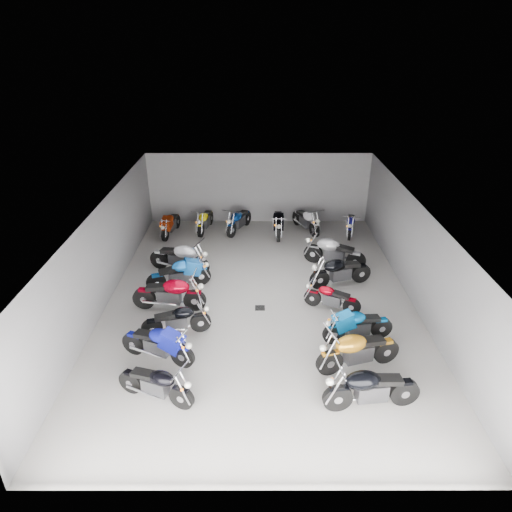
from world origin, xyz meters
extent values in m
plane|color=gray|center=(0.00, 0.00, 0.00)|extent=(14.00, 14.00, 0.00)
cube|color=slate|center=(0.00, 7.00, 1.60)|extent=(10.00, 0.10, 3.20)
cube|color=slate|center=(-5.00, 0.00, 1.60)|extent=(0.10, 14.00, 3.20)
cube|color=slate|center=(5.00, 0.00, 1.60)|extent=(0.10, 14.00, 3.20)
cube|color=black|center=(0.00, 0.00, 3.22)|extent=(10.00, 14.00, 0.04)
cube|color=black|center=(0.00, -0.50, 0.01)|extent=(0.32, 0.32, 0.01)
cylinder|color=black|center=(-1.88, -4.83, 0.32)|extent=(0.63, 0.36, 0.63)
cylinder|color=black|center=(-3.20, -4.28, 0.32)|extent=(0.64, 0.38, 0.63)
cube|color=#2D2D30|center=(-2.54, -4.55, 0.41)|extent=(0.70, 0.52, 0.39)
ellipsoid|color=black|center=(-2.34, -4.64, 0.73)|extent=(0.77, 0.62, 0.35)
cube|color=black|center=(-2.83, -4.44, 0.69)|extent=(0.66, 0.48, 0.18)
cylinder|color=black|center=(-2.06, -3.34, 0.34)|extent=(0.68, 0.37, 0.67)
cylinder|color=black|center=(-3.48, -2.78, 0.34)|extent=(0.68, 0.39, 0.67)
cube|color=#2D2D30|center=(-2.77, -3.06, 0.44)|extent=(0.75, 0.54, 0.42)
ellipsoid|color=#111899|center=(-2.56, -3.15, 0.78)|extent=(0.82, 0.65, 0.38)
cube|color=black|center=(-3.09, -2.94, 0.73)|extent=(0.70, 0.51, 0.19)
cylinder|color=black|center=(-1.77, -1.74, 0.31)|extent=(0.63, 0.27, 0.62)
cylinder|color=black|center=(-3.13, -2.07, 0.31)|extent=(0.64, 0.29, 0.62)
cube|color=#2D2D30|center=(-2.45, -1.91, 0.41)|extent=(0.68, 0.43, 0.39)
ellipsoid|color=black|center=(-2.24, -1.86, 0.72)|extent=(0.73, 0.53, 0.35)
cube|color=black|center=(-2.75, -1.98, 0.68)|extent=(0.64, 0.40, 0.18)
cylinder|color=black|center=(-2.07, -0.61, 0.36)|extent=(0.73, 0.20, 0.72)
cylinder|color=black|center=(-3.70, -0.48, 0.36)|extent=(0.73, 0.22, 0.72)
cube|color=#2D2D30|center=(-2.89, -0.54, 0.47)|extent=(0.76, 0.39, 0.45)
ellipsoid|color=maroon|center=(-2.64, -0.56, 0.83)|extent=(0.80, 0.51, 0.41)
cube|color=black|center=(-3.25, -0.52, 0.79)|extent=(0.71, 0.37, 0.21)
cylinder|color=black|center=(-2.05, 1.03, 0.34)|extent=(0.69, 0.35, 0.68)
cylinder|color=black|center=(-3.51, 0.53, 0.34)|extent=(0.70, 0.37, 0.68)
cube|color=#2D2D30|center=(-2.78, 0.78, 0.45)|extent=(0.76, 0.53, 0.43)
ellipsoid|color=#145AAD|center=(-2.56, 0.85, 0.79)|extent=(0.83, 0.64, 0.38)
cube|color=black|center=(-3.10, 0.67, 0.75)|extent=(0.71, 0.49, 0.19)
cylinder|color=black|center=(-2.17, 1.73, 0.36)|extent=(0.73, 0.38, 0.73)
cylinder|color=black|center=(-3.73, 2.27, 0.36)|extent=(0.74, 0.40, 0.73)
cube|color=#2D2D30|center=(-2.95, 2.00, 0.48)|extent=(0.81, 0.56, 0.45)
ellipsoid|color=silver|center=(-2.71, 1.92, 0.84)|extent=(0.88, 0.68, 0.41)
cube|color=black|center=(-3.29, 2.12, 0.79)|extent=(0.76, 0.53, 0.21)
cylinder|color=black|center=(1.77, -4.89, 0.36)|extent=(0.73, 0.23, 0.71)
cylinder|color=black|center=(3.38, -4.70, 0.36)|extent=(0.73, 0.25, 0.71)
cube|color=#2D2D30|center=(2.57, -4.79, 0.47)|extent=(0.76, 0.42, 0.45)
ellipsoid|color=black|center=(2.33, -4.82, 0.83)|extent=(0.81, 0.53, 0.40)
cube|color=black|center=(2.93, -4.75, 0.78)|extent=(0.71, 0.39, 0.20)
cylinder|color=black|center=(1.76, -3.63, 0.36)|extent=(0.73, 0.35, 0.72)
cylinder|color=black|center=(3.33, -3.15, 0.36)|extent=(0.74, 0.37, 0.72)
cube|color=#2D2D30|center=(2.55, -3.39, 0.47)|extent=(0.80, 0.54, 0.45)
ellipsoid|color=#C07A18|center=(2.31, -3.46, 0.83)|extent=(0.86, 0.65, 0.41)
cube|color=black|center=(2.89, -3.28, 0.79)|extent=(0.75, 0.50, 0.21)
cylinder|color=black|center=(2.07, -2.33, 0.32)|extent=(0.65, 0.26, 0.64)
cylinder|color=black|center=(3.49, -2.04, 0.32)|extent=(0.66, 0.28, 0.64)
cube|color=#2D2D30|center=(2.78, -2.19, 0.42)|extent=(0.70, 0.42, 0.40)
ellipsoid|color=#04589B|center=(2.57, -2.23, 0.74)|extent=(0.75, 0.53, 0.36)
cube|color=black|center=(3.10, -2.12, 0.70)|extent=(0.65, 0.40, 0.18)
cylinder|color=black|center=(1.70, -0.33, 0.28)|extent=(0.56, 0.34, 0.57)
cylinder|color=black|center=(2.87, -0.85, 0.28)|extent=(0.57, 0.35, 0.57)
cube|color=#2D2D30|center=(2.29, -0.59, 0.37)|extent=(0.63, 0.48, 0.35)
ellipsoid|color=#87000D|center=(2.11, -0.51, 0.65)|extent=(0.69, 0.57, 0.32)
cube|color=black|center=(2.54, -0.70, 0.62)|extent=(0.59, 0.45, 0.16)
cylinder|color=black|center=(2.06, 0.76, 0.35)|extent=(0.71, 0.34, 0.70)
cylinder|color=black|center=(3.57, 1.21, 0.35)|extent=(0.72, 0.36, 0.70)
cube|color=#2D2D30|center=(2.81, 0.99, 0.46)|extent=(0.77, 0.52, 0.44)
ellipsoid|color=black|center=(2.58, 0.92, 0.81)|extent=(0.84, 0.63, 0.39)
cube|color=black|center=(3.15, 1.09, 0.76)|extent=(0.72, 0.48, 0.20)
cylinder|color=black|center=(2.07, 2.77, 0.36)|extent=(0.73, 0.42, 0.73)
cylinder|color=black|center=(3.58, 2.12, 0.36)|extent=(0.73, 0.44, 0.73)
cube|color=#2D2D30|center=(2.82, 2.45, 0.48)|extent=(0.81, 0.60, 0.45)
ellipsoid|color=#99989C|center=(2.60, 2.54, 0.84)|extent=(0.89, 0.72, 0.41)
cube|color=black|center=(3.16, 2.30, 0.79)|extent=(0.76, 0.56, 0.21)
cylinder|color=black|center=(-3.97, 4.74, 0.32)|extent=(0.24, 0.64, 0.63)
cylinder|color=black|center=(-3.71, 6.15, 0.32)|extent=(0.26, 0.65, 0.63)
cube|color=#2D2D30|center=(-3.84, 5.45, 0.41)|extent=(0.41, 0.68, 0.39)
ellipsoid|color=#9C2809|center=(-3.88, 5.23, 0.73)|extent=(0.51, 0.73, 0.35)
cube|color=black|center=(-3.78, 5.76, 0.69)|extent=(0.38, 0.64, 0.18)
cylinder|color=black|center=(-2.51, 5.16, 0.32)|extent=(0.24, 0.65, 0.63)
cylinder|color=black|center=(-2.24, 6.58, 0.32)|extent=(0.26, 0.65, 0.63)
cube|color=#2D2D30|center=(-2.38, 5.87, 0.42)|extent=(0.41, 0.69, 0.40)
ellipsoid|color=yellow|center=(-2.42, 5.66, 0.73)|extent=(0.51, 0.73, 0.36)
cube|color=black|center=(-2.32, 6.18, 0.69)|extent=(0.38, 0.64, 0.18)
cylinder|color=black|center=(-1.18, 5.12, 0.33)|extent=(0.40, 0.67, 0.67)
cylinder|color=black|center=(-0.56, 6.50, 0.33)|extent=(0.42, 0.68, 0.67)
cube|color=#2D2D30|center=(-0.87, 5.81, 0.44)|extent=(0.56, 0.75, 0.42)
ellipsoid|color=navy|center=(-0.96, 5.60, 0.77)|extent=(0.67, 0.82, 0.38)
cube|color=black|center=(-0.73, 6.12, 0.73)|extent=(0.53, 0.70, 0.19)
cylinder|color=black|center=(0.83, 4.69, 0.35)|extent=(0.16, 0.71, 0.70)
cylinder|color=black|center=(0.86, 6.28, 0.35)|extent=(0.18, 0.71, 0.70)
cube|color=#2D2D30|center=(0.84, 5.48, 0.46)|extent=(0.35, 0.72, 0.44)
ellipsoid|color=black|center=(0.84, 5.24, 0.81)|extent=(0.46, 0.76, 0.40)
cube|color=black|center=(0.85, 5.84, 0.77)|extent=(0.32, 0.68, 0.20)
cylinder|color=black|center=(2.40, 5.15, 0.33)|extent=(0.40, 0.66, 0.66)
cylinder|color=black|center=(1.77, 6.52, 0.33)|extent=(0.42, 0.67, 0.66)
cube|color=#2D2D30|center=(2.08, 5.84, 0.43)|extent=(0.56, 0.74, 0.41)
ellipsoid|color=silver|center=(2.18, 5.63, 0.77)|extent=(0.67, 0.81, 0.37)
cube|color=black|center=(1.95, 6.14, 0.72)|extent=(0.53, 0.69, 0.19)
cylinder|color=black|center=(3.85, 4.82, 0.30)|extent=(0.25, 0.61, 0.60)
cylinder|color=black|center=(4.15, 6.14, 0.30)|extent=(0.27, 0.62, 0.60)
cube|color=#2D2D30|center=(4.00, 5.48, 0.39)|extent=(0.41, 0.66, 0.38)
ellipsoid|color=navy|center=(3.95, 5.28, 0.69)|extent=(0.51, 0.71, 0.34)
cube|color=black|center=(4.07, 5.77, 0.66)|extent=(0.38, 0.62, 0.17)
camera|label=1|loc=(-0.14, -12.92, 8.04)|focal=32.00mm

